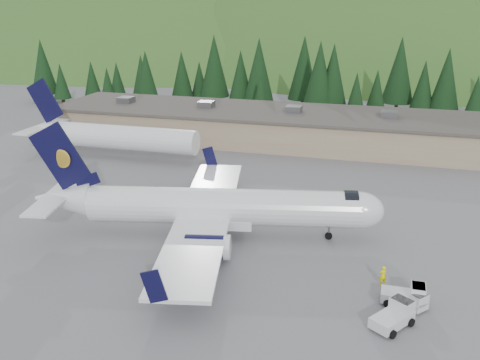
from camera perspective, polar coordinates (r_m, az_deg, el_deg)
name	(u,v)px	position (r m, az deg, el deg)	size (l,w,h in m)	color
ground	(224,236)	(54.07, -1.74, -6.01)	(600.00, 600.00, 0.00)	#57575C
airliner	(213,208)	(52.95, -2.87, -2.95)	(34.63, 32.72, 11.55)	white
second_airliner	(108,136)	(81.77, -13.93, 4.61)	(27.50, 11.00, 10.05)	white
baggage_tug_a	(407,295)	(44.54, 17.38, -11.64)	(3.30, 2.00, 1.76)	silver
baggage_tug_b	(412,300)	(44.30, 17.88, -12.10)	(2.90, 2.77, 1.43)	silver
baggage_tug_c	(395,315)	(41.75, 16.18, -13.69)	(3.35, 3.77, 1.82)	silver
terminal_building	(263,125)	(89.32, 2.51, 5.88)	(71.00, 17.00, 6.10)	gray
ramp_worker	(383,276)	(46.65, 15.00, -9.83)	(0.63, 0.41, 1.72)	#FFF800
tree_line	(300,76)	(111.04, 6.43, 10.94)	(113.52, 18.20, 14.18)	black
hills	(462,230)	(277.82, 22.55, -4.93)	(614.00, 330.00, 300.00)	#35591E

